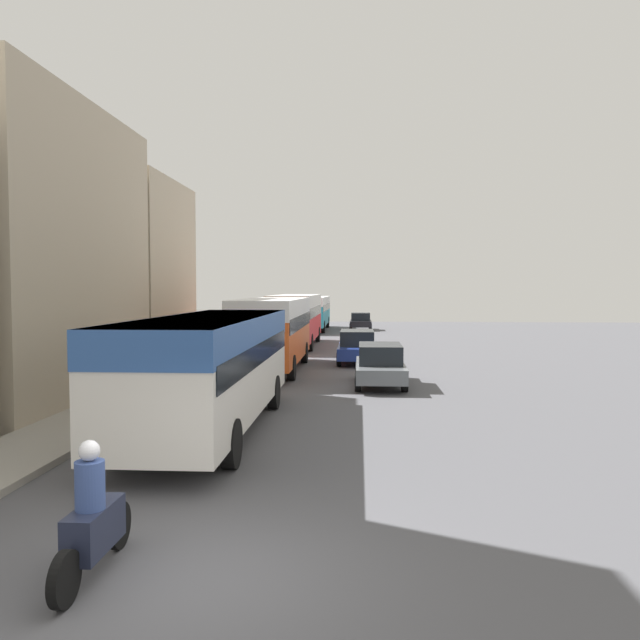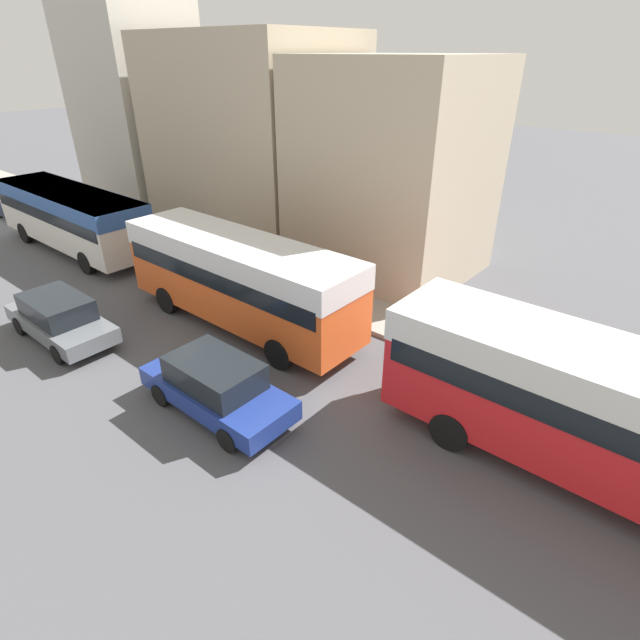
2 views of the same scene
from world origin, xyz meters
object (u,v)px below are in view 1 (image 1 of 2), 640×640
motorcycle_behind_lead (93,522)px  pedestrian_near_curb (258,323)px  bus_lead (211,357)px  car_far_curb (361,321)px  bus_following (273,324)px  bus_rear (312,308)px  car_distant (357,346)px  bus_third_in_line (296,313)px  car_crossing (380,364)px

motorcycle_behind_lead → pedestrian_near_curb: pedestrian_near_curb is taller
bus_lead → car_far_curb: bus_lead is taller
bus_following → bus_rear: size_ratio=0.81×
bus_lead → car_distant: (3.57, 14.75, -1.08)m
bus_following → car_distant: bearing=39.9°
pedestrian_near_curb → car_far_curb: bearing=42.1°
pedestrian_near_curb → bus_following: bearing=-78.8°
bus_following → pedestrian_near_curb: size_ratio=5.75×
motorcycle_behind_lead → pedestrian_near_curb: (-4.40, 39.51, 0.28)m
car_far_curb → motorcycle_behind_lead: bearing=85.8°
car_distant → pedestrian_near_curb: (-7.59, 16.98, 0.15)m
bus_third_in_line → motorcycle_behind_lead: size_ratio=4.58×
car_distant → bus_lead: bearing=76.4°
bus_following → car_far_curb: size_ratio=2.42×
bus_third_in_line → car_distant: 9.47m
bus_lead → bus_following: bus_following is taller
bus_third_in_line → pedestrian_near_curb: (-3.78, 8.41, -1.10)m
bus_following → motorcycle_behind_lead: bus_following is taller
motorcycle_behind_lead → car_crossing: bearing=75.4°
bus_rear → car_distant: 23.97m
car_crossing → car_far_curb: car_crossing is taller
bus_lead → motorcycle_behind_lead: 7.89m
car_distant → pedestrian_near_curb: bearing=-65.9°
motorcycle_behind_lead → car_far_curb: size_ratio=0.59×
bus_lead → car_crossing: (4.44, 7.79, -1.09)m
bus_lead → bus_rear: size_ratio=0.88×
car_far_curb → pedestrian_near_curb: (-7.80, -7.05, 0.19)m
bus_rear → car_crossing: 30.97m
bus_third_in_line → car_distant: (3.82, -8.57, -1.25)m
bus_following → bus_rear: 26.65m
bus_third_in_line → car_distant: bus_third_in_line is taller
bus_third_in_line → motorcycle_behind_lead: bearing=-88.8°
bus_third_in_line → car_crossing: 16.27m
car_far_curb → bus_following: bearing=81.9°
bus_lead → bus_rear: 38.36m
bus_following → bus_third_in_line: 11.62m
car_far_curb → car_distant: bearing=89.5°
car_far_curb → car_distant: car_distant is taller
bus_following → motorcycle_behind_lead: (0.45, -19.49, -1.35)m
car_distant → pedestrian_near_curb: 18.60m
bus_following → car_distant: size_ratio=2.08×
motorcycle_behind_lead → car_distant: size_ratio=0.50×
bus_third_in_line → bus_rear: 15.04m
bus_following → car_far_curb: bearing=81.9°
bus_rear → car_far_curb: bearing=5.7°
bus_rear → car_far_curb: 4.37m
bus_rear → motorcycle_behind_lead: bearing=-89.0°
bus_rear → motorcycle_behind_lead: (0.80, -46.14, -1.20)m
car_crossing → car_far_curb: size_ratio=1.18×
car_crossing → car_distant: (-0.87, 6.95, 0.02)m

